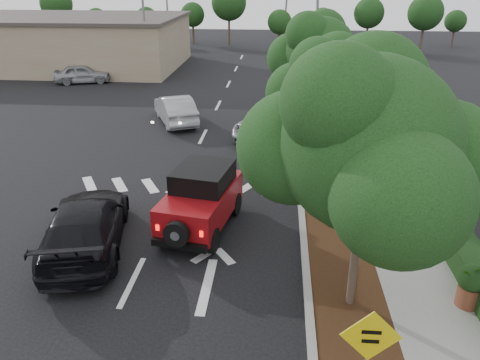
# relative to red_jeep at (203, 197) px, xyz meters

# --- Properties ---
(ground) EXTENTS (120.00, 120.00, 0.00)m
(ground) POSITION_rel_red_jeep_xyz_m (-1.43, -3.14, -1.02)
(ground) COLOR black
(ground) RESTS_ON ground
(curb) EXTENTS (0.20, 70.00, 0.15)m
(curb) POSITION_rel_red_jeep_xyz_m (3.17, 8.86, -0.94)
(curb) COLOR #9E9B93
(curb) RESTS_ON ground
(planting_strip) EXTENTS (1.80, 70.00, 0.12)m
(planting_strip) POSITION_rel_red_jeep_xyz_m (4.17, 8.86, -0.96)
(planting_strip) COLOR black
(planting_strip) RESTS_ON ground
(sidewalk) EXTENTS (2.00, 70.00, 0.12)m
(sidewalk) POSITION_rel_red_jeep_xyz_m (6.07, 8.86, -0.96)
(sidewalk) COLOR gray
(sidewalk) RESTS_ON ground
(hedge) EXTENTS (0.80, 70.00, 0.80)m
(hedge) POSITION_rel_red_jeep_xyz_m (7.47, 8.86, -0.62)
(hedge) COLOR black
(hedge) RESTS_ON ground
(commercial_building) EXTENTS (22.00, 12.00, 4.00)m
(commercial_building) POSITION_rel_red_jeep_xyz_m (-17.43, 26.86, 0.98)
(commercial_building) COLOR gray
(commercial_building) RESTS_ON ground
(transmission_tower) EXTENTS (7.00, 4.00, 28.00)m
(transmission_tower) POSITION_rel_red_jeep_xyz_m (4.57, 44.86, -1.02)
(transmission_tower) COLOR slate
(transmission_tower) RESTS_ON ground
(street_tree_near) EXTENTS (3.80, 3.80, 5.92)m
(street_tree_near) POSITION_rel_red_jeep_xyz_m (4.17, -3.64, -1.02)
(street_tree_near) COLOR black
(street_tree_near) RESTS_ON ground
(street_tree_mid) EXTENTS (3.20, 3.20, 5.32)m
(street_tree_mid) POSITION_rel_red_jeep_xyz_m (4.17, 3.36, -1.02)
(street_tree_mid) COLOR black
(street_tree_mid) RESTS_ON ground
(street_tree_far) EXTENTS (3.40, 3.40, 5.62)m
(street_tree_far) POSITION_rel_red_jeep_xyz_m (4.17, 9.86, -1.02)
(street_tree_far) COLOR black
(street_tree_far) RESTS_ON ground
(light_pole_a) EXTENTS (2.00, 0.22, 9.00)m
(light_pole_a) POSITION_rel_red_jeep_xyz_m (-7.93, 22.86, -1.02)
(light_pole_a) COLOR slate
(light_pole_a) RESTS_ON ground
(light_pole_b) EXTENTS (2.00, 0.22, 9.00)m
(light_pole_b) POSITION_rel_red_jeep_xyz_m (-8.93, 34.86, -1.02)
(light_pole_b) COLOR slate
(light_pole_b) RESTS_ON ground
(red_jeep) EXTENTS (2.35, 4.07, 2.00)m
(red_jeep) POSITION_rel_red_jeep_xyz_m (0.00, 0.00, 0.00)
(red_jeep) COLOR black
(red_jeep) RESTS_ON ground
(silver_suv_ahead) EXTENTS (3.70, 5.49, 1.40)m
(silver_suv_ahead) POSITION_rel_red_jeep_xyz_m (1.77, 9.31, -0.32)
(silver_suv_ahead) COLOR #93959A
(silver_suv_ahead) RESTS_ON ground
(black_suv_oncoming) EXTENTS (3.18, 5.54, 1.51)m
(black_suv_oncoming) POSITION_rel_red_jeep_xyz_m (-3.22, -1.57, -0.26)
(black_suv_oncoming) COLOR black
(black_suv_oncoming) RESTS_ON ground
(silver_sedan_oncoming) EXTENTS (3.27, 4.74, 1.48)m
(silver_sedan_oncoming) POSITION_rel_red_jeep_xyz_m (-3.27, 11.15, -0.28)
(silver_sedan_oncoming) COLOR #9D9FA5
(silver_sedan_oncoming) RESTS_ON ground
(parked_suv) EXTENTS (4.25, 2.65, 1.35)m
(parked_suv) POSITION_rel_red_jeep_xyz_m (-12.16, 20.35, -0.34)
(parked_suv) COLOR #929599
(parked_suv) RESTS_ON ground
(speed_hump_sign) EXTENTS (1.05, 0.09, 2.24)m
(speed_hump_sign) POSITION_rel_red_jeep_xyz_m (3.97, -6.71, 0.54)
(speed_hump_sign) COLOR slate
(speed_hump_sign) RESTS_ON ground
(terracotta_planter) EXTENTS (0.68, 0.68, 1.18)m
(terracotta_planter) POSITION_rel_red_jeep_xyz_m (6.97, -3.52, -0.22)
(terracotta_planter) COLOR brown
(terracotta_planter) RESTS_ON ground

